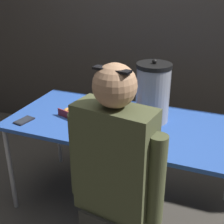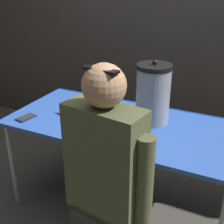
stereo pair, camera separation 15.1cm
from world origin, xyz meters
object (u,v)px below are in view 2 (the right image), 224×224
object	(u,v)px
coffee_urn	(153,94)
cell_phone	(26,118)
donut_box	(85,113)
person_seated	(105,186)

from	to	relation	value
coffee_urn	cell_phone	distance (m)	0.91
donut_box	coffee_urn	size ratio (longest dim) A/B	0.89
donut_box	coffee_urn	distance (m)	0.52
donut_box	person_seated	distance (m)	0.73
coffee_urn	donut_box	bearing A→B (deg)	-166.25
person_seated	cell_phone	bearing A→B (deg)	-14.04
donut_box	cell_phone	size ratio (longest dim) A/B	2.64
cell_phone	person_seated	size ratio (longest dim) A/B	0.11
coffee_urn	person_seated	world-z (taller)	person_seated
donut_box	person_seated	bearing A→B (deg)	-33.02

